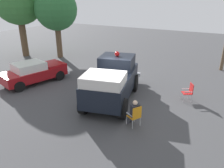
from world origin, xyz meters
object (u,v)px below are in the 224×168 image
at_px(classic_hot_rod, 35,72).
at_px(lawn_chair_near_truck, 135,115).
at_px(oak_tree_left, 18,0).
at_px(vintage_fire_truck, 113,79).
at_px(oak_tree_distant, 56,10).
at_px(spectator_seated, 134,112).
at_px(lawn_chair_by_car, 102,73).
at_px(lawn_chair_spare, 189,91).

xyz_separation_m(classic_hot_rod, lawn_chair_near_truck, (-8.26, 1.74, -0.16)).
height_order(classic_hot_rod, oak_tree_left, oak_tree_left).
distance_m(vintage_fire_truck, oak_tree_distant, 11.19).
relative_size(spectator_seated, oak_tree_left, 0.17).
distance_m(lawn_chair_near_truck, oak_tree_distant, 14.26).
distance_m(lawn_chair_by_car, lawn_chair_spare, 5.83).
bearing_deg(spectator_seated, lawn_chair_near_truck, 150.09).
bearing_deg(classic_hot_rod, lawn_chair_near_truck, 168.08).
xyz_separation_m(vintage_fire_truck, classic_hot_rod, (5.98, 0.29, -0.45)).
bearing_deg(vintage_fire_truck, lawn_chair_near_truck, 138.16).
bearing_deg(lawn_chair_by_car, classic_hot_rod, 30.52).
height_order(spectator_seated, oak_tree_left, oak_tree_left).
xyz_separation_m(vintage_fire_truck, oak_tree_left, (12.45, -4.42, 4.01)).
bearing_deg(vintage_fire_truck, lawn_chair_spare, -153.40).
distance_m(lawn_chair_by_car, oak_tree_distant, 8.84).
bearing_deg(oak_tree_left, lawn_chair_by_car, 167.27).
bearing_deg(lawn_chair_near_truck, spectator_seated, -29.91).
xyz_separation_m(lawn_chair_near_truck, lawn_chair_by_car, (4.27, -4.09, 0.00)).
xyz_separation_m(lawn_chair_spare, spectator_seated, (1.68, 3.89, 0.11)).
bearing_deg(lawn_chair_by_car, oak_tree_distant, -27.05).
height_order(vintage_fire_truck, lawn_chair_spare, vintage_fire_truck).
relative_size(lawn_chair_by_car, oak_tree_distant, 0.16).
xyz_separation_m(spectator_seated, oak_tree_left, (14.61, -6.39, 4.51)).
bearing_deg(vintage_fire_truck, oak_tree_left, -19.54).
distance_m(classic_hot_rod, lawn_chair_spare, 10.07).
height_order(classic_hot_rod, lawn_chair_by_car, classic_hot_rod).
bearing_deg(oak_tree_left, classic_hot_rod, 143.93).
bearing_deg(lawn_chair_near_truck, lawn_chair_spare, -111.56).
height_order(lawn_chair_near_truck, oak_tree_distant, oak_tree_distant).
height_order(lawn_chair_by_car, oak_tree_left, oak_tree_left).
bearing_deg(spectator_seated, classic_hot_rod, -11.63).
bearing_deg(lawn_chair_near_truck, oak_tree_left, -23.67).
bearing_deg(oak_tree_distant, lawn_chair_spare, 163.78).
xyz_separation_m(classic_hot_rod, oak_tree_left, (6.47, -4.71, 4.46)).
distance_m(lawn_chair_by_car, spectator_seated, 5.79).
xyz_separation_m(lawn_chair_near_truck, oak_tree_left, (14.73, -6.46, 4.61)).
bearing_deg(vintage_fire_truck, lawn_chair_by_car, -45.89).
relative_size(vintage_fire_truck, spectator_seated, 4.89).
distance_m(spectator_seated, oak_tree_left, 16.57).
height_order(classic_hot_rod, oak_tree_distant, oak_tree_distant).
height_order(lawn_chair_spare, spectator_seated, spectator_seated).
xyz_separation_m(lawn_chair_spare, oak_tree_distant, (12.92, -3.76, 3.83)).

